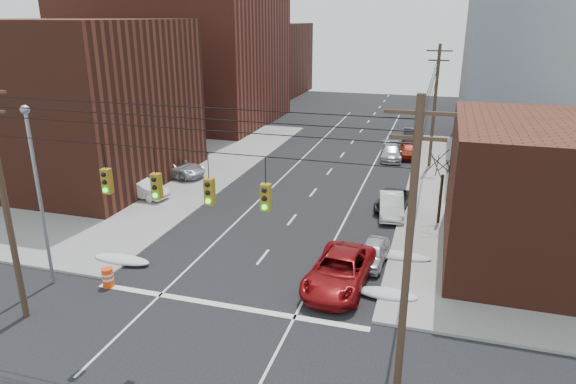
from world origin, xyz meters
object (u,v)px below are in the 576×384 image
Objects in this scene: parked_car_f at (411,136)px; lot_car_c at (71,182)px; parked_car_c at (393,201)px; lot_car_d at (120,161)px; parked_car_a at (373,253)px; parked_car_b at (391,205)px; lot_car_a at (142,188)px; red_pickup at (339,271)px; construction_barrel at (108,277)px; parked_car_e at (409,150)px; lot_car_b at (176,168)px; parked_car_d at (391,152)px.

lot_car_c is at bearing -137.06° from parked_car_f.
lot_car_d is at bearing 177.89° from parked_car_c.
parked_car_a is at bearing -86.03° from parked_car_c.
lot_car_a is at bearing 178.65° from parked_car_b.
parked_car_a is at bearing 70.72° from red_pickup.
parked_car_a is 27.57m from lot_car_d.
parked_car_f reaches higher than parked_car_c.
parked_car_f is 30.48m from lot_car_a.
parked_car_c is 0.96× the size of parked_car_f.
parked_car_b is 24.93m from lot_car_c.
lot_car_d is 3.53× the size of construction_barrel.
red_pickup is 27.02m from parked_car_e.
lot_car_c is (-6.35, -0.04, -0.04)m from lot_car_a.
parked_car_c is (0.00, 1.31, -0.12)m from parked_car_b.
parked_car_a is 0.71× the size of lot_car_b.
parked_car_f is 1.03× the size of lot_car_c.
parked_car_b is at bearing -90.68° from parked_car_d.
lot_car_b is (-18.68, -12.57, 0.17)m from parked_car_e.
lot_car_b is (-17.08, -11.38, 0.19)m from parked_car_d.
parked_car_b is at bearing 47.93° from construction_barrel.
lot_car_c reaches higher than parked_car_a.
parked_car_b is (1.51, 10.80, -0.10)m from red_pickup.
parked_car_d is 0.91× the size of lot_car_b.
parked_car_a is 22.80m from parked_car_d.
lot_car_d is at bearing 122.39° from construction_barrel.
red_pickup is at bearing -121.02° from lot_car_b.
parked_car_d is 1.99m from parked_car_e.
lot_car_b is (-18.68, 3.61, 0.13)m from parked_car_b.
parked_car_d is at bearing 102.06° from parked_car_c.
red_pickup is 25.79m from parked_car_d.
lot_car_a is at bearing -169.06° from lot_car_b.
parked_car_b is at bearing 92.73° from parked_car_a.
parked_car_d is 7.44m from parked_car_f.
red_pickup reaches higher than lot_car_d.
parked_car_f is (-0.16, 20.99, 0.15)m from parked_car_c.
lot_car_c is (-24.84, -18.27, 0.10)m from parked_car_e.
parked_car_a is 23.95m from parked_car_e.
parked_car_d is 31.39m from construction_barrel.
parked_car_c is at bearing -68.88° from lot_car_c.
lot_car_b reaches higher than parked_car_e.
parked_car_e is at bearing -90.22° from parked_car_f.
parked_car_c is 4.50× the size of construction_barrel.
construction_barrel is at bearing -148.38° from parked_car_a.
red_pickup is at bearing -91.73° from parked_car_c.
parked_car_b is 0.96× the size of parked_car_f.
lot_car_a is (-18.49, -3.37, 0.22)m from parked_car_c.
parked_car_b reaches higher than parked_car_e.
parked_car_f reaches higher than lot_car_d.
parked_car_b is at bearing -97.90° from parked_car_e.
parked_car_b reaches higher than parked_car_d.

